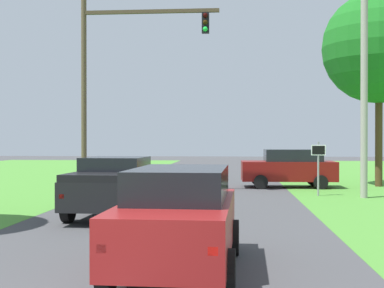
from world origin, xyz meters
name	(u,v)px	position (x,y,z in m)	size (l,w,h in m)	color
ground_plane	(171,222)	(0.00, 9.97, 0.00)	(120.00, 120.00, 0.00)	#424244
red_suv_near	(179,216)	(0.81, 4.41, 0.97)	(2.17, 4.65, 1.83)	maroon
pickup_truck_lead	(117,185)	(-1.83, 11.09, 0.94)	(2.44, 5.36, 1.82)	black
traffic_light	(115,68)	(-3.53, 18.30, 5.56)	(6.22, 0.40, 8.67)	brown
keep_moving_sign	(318,161)	(5.31, 17.39, 1.46)	(0.60, 0.09, 2.27)	gray
oak_tree_right	(379,47)	(9.06, 22.20, 7.00)	(5.66, 5.66, 9.85)	#4C351E
crossing_suv_far	(289,168)	(4.51, 21.31, 0.98)	(4.61, 2.26, 1.88)	maroon
utility_pole_right	(364,73)	(7.02, 16.76, 5.05)	(0.28, 0.28, 10.10)	#9E998E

